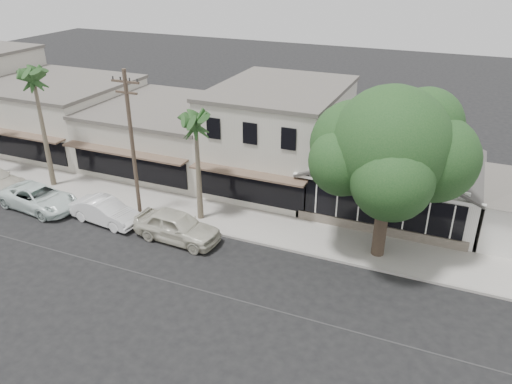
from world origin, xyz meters
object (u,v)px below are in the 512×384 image
at_px(utility_pole, 132,142).
at_px(car_1, 105,211).
at_px(car_0, 177,226).
at_px(car_2, 39,198).
at_px(shade_tree, 390,148).

bearing_deg(utility_pole, car_1, -131.92).
bearing_deg(car_0, car_1, 92.49).
height_order(car_0, car_2, car_0).
relative_size(utility_pole, car_2, 1.68).
distance_m(utility_pole, car_2, 7.72).
distance_m(car_0, car_1, 5.00).
distance_m(car_0, shade_tree, 12.21).
bearing_deg(car_1, shade_tree, -73.30).
height_order(utility_pole, car_1, utility_pole).
bearing_deg(utility_pole, car_0, -23.40).
relative_size(car_0, shade_tree, 0.55).
distance_m(utility_pole, shade_tree, 14.39).
bearing_deg(car_0, utility_pole, 69.79).
bearing_deg(car_0, shade_tree, -70.99).
xyz_separation_m(car_0, shade_tree, (10.63, 3.01, 5.21)).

